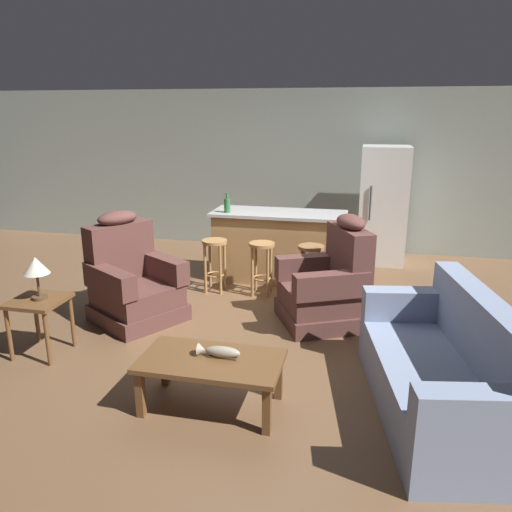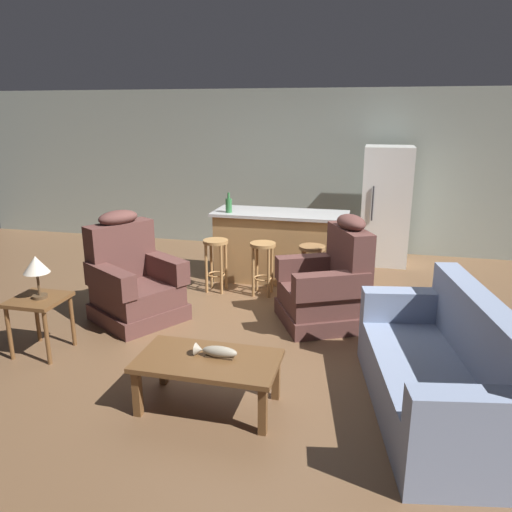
{
  "view_description": "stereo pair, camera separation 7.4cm",
  "coord_description": "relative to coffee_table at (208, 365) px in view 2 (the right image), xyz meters",
  "views": [
    {
      "loc": [
        1.16,
        -5.12,
        2.25
      ],
      "look_at": [
        0.02,
        -0.1,
        0.75
      ],
      "focal_mm": 35.0,
      "sensor_mm": 36.0,
      "label": 1
    },
    {
      "loc": [
        1.23,
        -5.11,
        2.25
      ],
      "look_at": [
        0.02,
        -0.1,
        0.75
      ],
      "focal_mm": 35.0,
      "sensor_mm": 36.0,
      "label": 2
    }
  ],
  "objects": [
    {
      "name": "fish_figurine",
      "position": [
        0.05,
        0.04,
        0.1
      ],
      "size": [
        0.34,
        0.1,
        0.1
      ],
      "color": "#4C3823",
      "rests_on": "coffee_table"
    },
    {
      "name": "refrigerator",
      "position": [
        1.33,
        4.38,
        0.52
      ],
      "size": [
        0.7,
        0.69,
        1.76
      ],
      "color": "white",
      "rests_on": "ground_plane"
    },
    {
      "name": "bar_stool_middle",
      "position": [
        -0.15,
        2.55,
        0.11
      ],
      "size": [
        0.32,
        0.32,
        0.68
      ],
      "color": "#A87A47",
      "rests_on": "ground_plane"
    },
    {
      "name": "end_table",
      "position": [
        -1.86,
        0.51,
        0.1
      ],
      "size": [
        0.48,
        0.48,
        0.56
      ],
      "color": "brown",
      "rests_on": "ground_plane"
    },
    {
      "name": "bar_stool_right",
      "position": [
        0.47,
        2.55,
        0.11
      ],
      "size": [
        0.32,
        0.32,
        0.68
      ],
      "color": "olive",
      "rests_on": "ground_plane"
    },
    {
      "name": "coffee_table",
      "position": [
        0.0,
        0.0,
        0.0
      ],
      "size": [
        1.1,
        0.6,
        0.42
      ],
      "color": "brown",
      "rests_on": "ground_plane"
    },
    {
      "name": "kitchen_island",
      "position": [
        -0.05,
        3.18,
        0.11
      ],
      "size": [
        1.8,
        0.7,
        0.95
      ],
      "color": "#AD7F4C",
      "rests_on": "ground_plane"
    },
    {
      "name": "recliner_near_lamp",
      "position": [
        -1.39,
        1.5,
        0.06
      ],
      "size": [
        1.16,
        1.16,
        1.2
      ],
      "rotation": [
        0.0,
        0.0,
        -0.55
      ],
      "color": "brown",
      "rests_on": "ground_plane"
    },
    {
      "name": "recliner_near_island",
      "position": [
        0.74,
        1.87,
        0.06
      ],
      "size": [
        1.12,
        1.12,
        1.2
      ],
      "rotation": [
        0.0,
        0.0,
        3.59
      ],
      "color": "brown",
      "rests_on": "ground_plane"
    },
    {
      "name": "table_lamp",
      "position": [
        -1.83,
        0.51,
        0.5
      ],
      "size": [
        0.24,
        0.24,
        0.41
      ],
      "color": "#4C3823",
      "rests_on": "end_table"
    },
    {
      "name": "couch",
      "position": [
        1.76,
        0.32,
        -0.02
      ],
      "size": [
        1.17,
        2.02,
        0.94
      ],
      "rotation": [
        0.0,
        0.0,
        3.33
      ],
      "color": "#8493B2",
      "rests_on": "ground_plane"
    },
    {
      "name": "bottle_tall_green",
      "position": [
        -0.72,
        3.0,
        0.69
      ],
      "size": [
        0.09,
        0.09,
        0.26
      ],
      "color": "#2D6B38",
      "rests_on": "kitchen_island"
    },
    {
      "name": "back_wall",
      "position": [
        -0.05,
        4.95,
        0.94
      ],
      "size": [
        12.0,
        0.05,
        2.6
      ],
      "color": "#939E93",
      "rests_on": "ground_plane"
    },
    {
      "name": "ground_plane",
      "position": [
        -0.05,
        1.83,
        -0.36
      ],
      "size": [
        12.0,
        12.0,
        0.0
      ],
      "color": "brown"
    },
    {
      "name": "bar_stool_left",
      "position": [
        -0.76,
        2.55,
        0.11
      ],
      "size": [
        0.32,
        0.32,
        0.68
      ],
      "color": "#A87A47",
      "rests_on": "ground_plane"
    }
  ]
}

